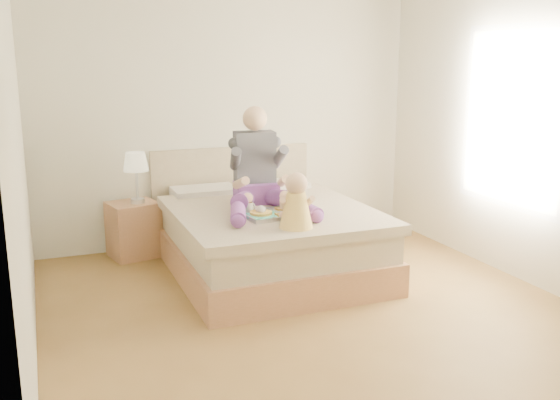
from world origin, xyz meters
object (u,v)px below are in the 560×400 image
object	(u,v)px
bed	(264,235)
tray	(271,212)
nightstand	(134,229)
adult	(259,176)
baby	(296,205)

from	to	relation	value
bed	tray	distance (m)	0.55
nightstand	adult	world-z (taller)	adult
tray	baby	distance (m)	0.43
nightstand	bed	bearing A→B (deg)	-49.94
adult	baby	distance (m)	0.81
adult	baby	xyz separation A→B (m)	(0.02, -0.81, -0.09)
nightstand	baby	world-z (taller)	baby
nightstand	adult	size ratio (longest dim) A/B	0.48
baby	bed	bearing A→B (deg)	95.71
nightstand	tray	bearing A→B (deg)	-64.76
adult	tray	bearing A→B (deg)	-87.43
nightstand	tray	xyz separation A→B (m)	(0.98, -1.23, 0.37)
tray	baby	world-z (taller)	baby
nightstand	tray	size ratio (longest dim) A/B	1.05
bed	baby	bearing A→B (deg)	-92.68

